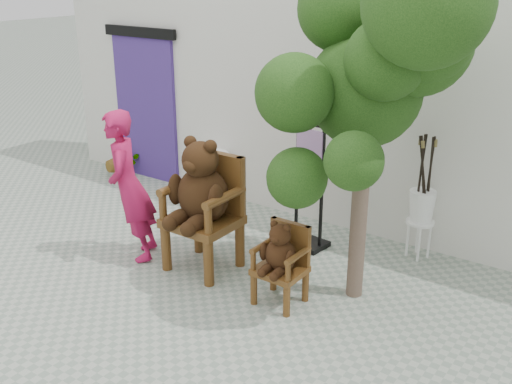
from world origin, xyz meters
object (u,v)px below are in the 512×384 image
(tree, at_px, (382,57))
(person, at_px, (129,187))
(stool_bucket, at_px, (422,205))
(chair_big, at_px, (203,195))
(cafe_table, at_px, (208,172))
(chair_small, at_px, (281,256))
(display_stand, at_px, (309,201))

(tree, bearing_deg, person, -162.41)
(stool_bucket, bearing_deg, tree, -96.92)
(chair_big, xyz_separation_m, tree, (1.72, 0.52, 1.55))
(chair_big, height_order, cafe_table, chair_big)
(chair_small, relative_size, tree, 0.26)
(display_stand, bearing_deg, person, -130.24)
(person, distance_m, cafe_table, 1.94)
(cafe_table, bearing_deg, stool_bucket, 0.79)
(chair_big, relative_size, stool_bucket, 1.03)
(tree, bearing_deg, stool_bucket, 83.08)
(display_stand, relative_size, stool_bucket, 1.04)
(display_stand, bearing_deg, chair_small, -64.37)
(chair_big, distance_m, tree, 2.37)
(stool_bucket, bearing_deg, display_stand, -157.84)
(person, bearing_deg, display_stand, 95.89)
(chair_small, relative_size, person, 0.51)
(chair_small, bearing_deg, tree, 46.53)
(chair_small, bearing_deg, chair_big, 173.20)
(chair_big, xyz_separation_m, cafe_table, (-1.24, 1.56, -0.42))
(chair_small, xyz_separation_m, stool_bucket, (0.75, 1.74, 0.13))
(person, relative_size, stool_bucket, 1.18)
(cafe_table, bearing_deg, display_stand, -13.07)
(chair_big, distance_m, stool_bucket, 2.46)
(chair_small, xyz_separation_m, display_stand, (-0.44, 1.25, 0.07))
(display_stand, height_order, stool_bucket, display_stand)
(person, xyz_separation_m, tree, (2.54, 0.81, 1.54))
(stool_bucket, xyz_separation_m, tree, (-0.13, -1.08, 1.76))
(chair_big, distance_m, cafe_table, 2.04)
(chair_small, bearing_deg, cafe_table, 144.09)
(display_stand, relative_size, tree, 0.44)
(stool_bucket, bearing_deg, person, -144.75)
(cafe_table, height_order, stool_bucket, stool_bucket)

